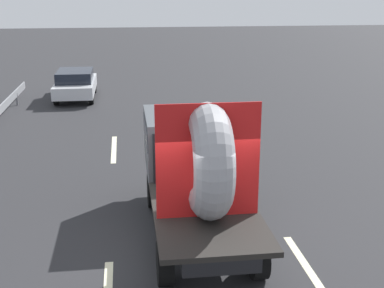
{
  "coord_description": "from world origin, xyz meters",
  "views": [
    {
      "loc": [
        -1.24,
        -9.08,
        5.14
      ],
      "look_at": [
        0.2,
        1.91,
        1.76
      ],
      "focal_mm": 48.61,
      "sensor_mm": 36.0,
      "label": 1
    }
  ],
  "objects": [
    {
      "name": "distant_sedan",
      "position": [
        -3.54,
        15.7,
        0.73
      ],
      "size": [
        1.78,
        4.15,
        1.35
      ],
      "color": "black",
      "rests_on": "ground_plane"
    },
    {
      "name": "lane_dash_right_near",
      "position": [
        2.07,
        -0.92,
        0.0
      ],
      "size": [
        0.16,
        2.99,
        0.01
      ],
      "primitive_type": "cube",
      "rotation": [
        0.0,
        0.0,
        1.57
      ],
      "color": "beige",
      "rests_on": "ground_plane"
    },
    {
      "name": "flatbed_truck",
      "position": [
        0.2,
        1.46,
        1.58
      ],
      "size": [
        2.02,
        5.56,
        3.18
      ],
      "color": "black",
      "rests_on": "ground_plane"
    },
    {
      "name": "ground_plane",
      "position": [
        0.0,
        0.0,
        0.0
      ],
      "size": [
        120.0,
        120.0,
        0.0
      ],
      "primitive_type": "plane",
      "color": "#28282B"
    },
    {
      "name": "lane_dash_right_far",
      "position": [
        2.07,
        6.95,
        0.0
      ],
      "size": [
        0.16,
        2.29,
        0.01
      ],
      "primitive_type": "cube",
      "rotation": [
        0.0,
        0.0,
        1.57
      ],
      "color": "beige",
      "rests_on": "ground_plane"
    },
    {
      "name": "lane_dash_left_far",
      "position": [
        -1.67,
        7.39,
        0.0
      ],
      "size": [
        0.16,
        2.94,
        0.01
      ],
      "primitive_type": "cube",
      "rotation": [
        0.0,
        0.0,
        1.57
      ],
      "color": "beige",
      "rests_on": "ground_plane"
    }
  ]
}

